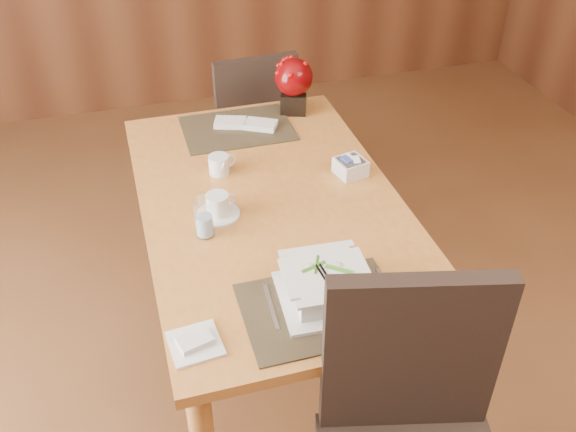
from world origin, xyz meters
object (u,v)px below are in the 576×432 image
object	(u,v)px
berry_decor	(294,82)
bread_plate	(195,344)
sugar_caddy	(351,167)
creamer_jug	(219,165)
coffee_cup	(218,207)
dining_table	(272,224)
far_chair	(251,124)
soup_setting	(326,286)
water_glass	(204,218)

from	to	relation	value
berry_decor	bread_plate	world-z (taller)	berry_decor
sugar_caddy	creamer_jug	bearing A→B (deg)	162.81
coffee_cup	dining_table	bearing A→B (deg)	7.24
creamer_jug	berry_decor	world-z (taller)	berry_decor
far_chair	berry_decor	bearing A→B (deg)	102.74
soup_setting	water_glass	distance (m)	0.49
coffee_cup	sugar_caddy	distance (m)	0.54
bread_plate	sugar_caddy	bearing A→B (deg)	44.05
berry_decor	far_chair	size ratio (longest dim) A/B	0.27
dining_table	soup_setting	distance (m)	0.54
water_glass	berry_decor	xyz separation A→B (m)	(0.53, 0.76, 0.07)
soup_setting	creamer_jug	bearing A→B (deg)	105.54
coffee_cup	berry_decor	bearing A→B (deg)	54.89
soup_setting	bread_plate	size ratio (longest dim) A/B	2.05
berry_decor	far_chair	distance (m)	0.54
bread_plate	creamer_jug	bearing A→B (deg)	74.30
creamer_jug	water_glass	bearing A→B (deg)	-125.54
water_glass	berry_decor	world-z (taller)	berry_decor
water_glass	far_chair	distance (m)	1.25
creamer_jug	far_chair	xyz separation A→B (m)	(0.30, 0.78, -0.28)
dining_table	bread_plate	bearing A→B (deg)	-122.34
coffee_cup	sugar_caddy	xyz separation A→B (m)	(0.53, 0.12, -0.01)
water_glass	coffee_cup	bearing A→B (deg)	56.93
dining_table	creamer_jug	bearing A→B (deg)	120.29
berry_decor	sugar_caddy	bearing A→B (deg)	-83.86
soup_setting	bread_plate	bearing A→B (deg)	-166.67
dining_table	creamer_jug	size ratio (longest dim) A/B	15.05
creamer_jug	berry_decor	xyz separation A→B (m)	(0.41, 0.40, 0.10)
coffee_cup	bread_plate	world-z (taller)	coffee_cup
water_glass	sugar_caddy	distance (m)	0.63
creamer_jug	sugar_caddy	world-z (taller)	creamer_jug
coffee_cup	far_chair	world-z (taller)	far_chair
dining_table	far_chair	xyz separation A→B (m)	(0.16, 1.01, -0.15)
soup_setting	water_glass	xyz separation A→B (m)	(-0.28, 0.40, 0.02)
creamer_jug	berry_decor	bearing A→B (deg)	27.17
coffee_cup	creamer_jug	bearing A→B (deg)	77.83
sugar_caddy	bread_plate	xyz separation A→B (m)	(-0.70, -0.68, -0.03)
berry_decor	bread_plate	bearing A→B (deg)	-117.66
sugar_caddy	far_chair	xyz separation A→B (m)	(-0.17, 0.92, -0.27)
soup_setting	far_chair	distance (m)	1.57
soup_setting	creamer_jug	distance (m)	0.77
soup_setting	coffee_cup	bearing A→B (deg)	117.40
creamer_jug	far_chair	bearing A→B (deg)	51.53
water_glass	bread_plate	size ratio (longest dim) A/B	1.03
far_chair	sugar_caddy	bearing A→B (deg)	97.00
dining_table	berry_decor	distance (m)	0.73
coffee_cup	water_glass	bearing A→B (deg)	-123.07
far_chair	soup_setting	bearing A→B (deg)	81.51
far_chair	water_glass	bearing A→B (deg)	66.41
coffee_cup	creamer_jug	size ratio (longest dim) A/B	1.48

